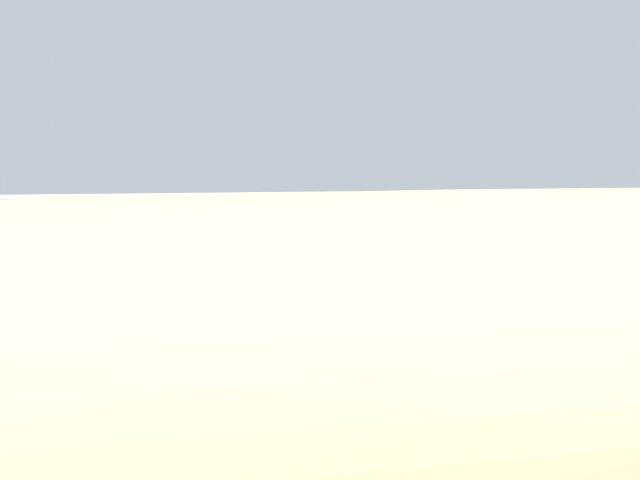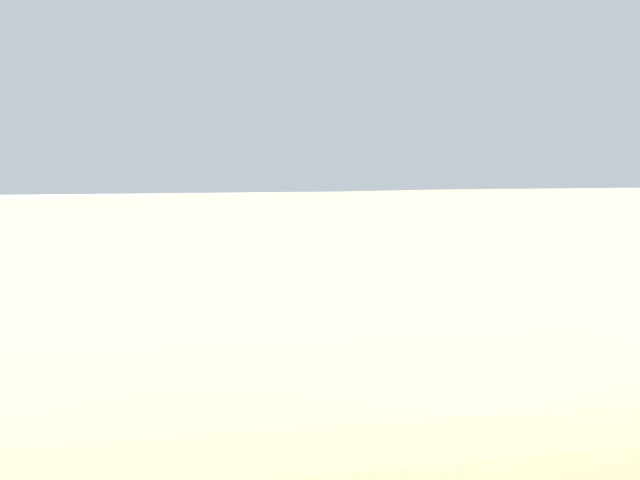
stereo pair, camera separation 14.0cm
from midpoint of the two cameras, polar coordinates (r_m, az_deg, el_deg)
The scene contains 11 objects.
ground_plane at distance 16.00m, azimuth 7.42°, elevation -5.87°, with size 160.00×160.00×0.00m, color beige.
sea_water at distance 51.15m, azimuth -9.22°, elevation 2.27°, with size 160.00×60.28×0.01m, color #1E6B93.
beach_umbrella_0 at distance 16.66m, azimuth -23.70°, elevation 2.12°, with size 2.62×2.62×2.54m.
beach_umbrella_1 at distance 16.67m, azimuth -12.31°, elevation 2.44°, with size 2.51×2.51×2.61m.
beach_umbrella_2 at distance 17.11m, azimuth -1.25°, elevation 2.73°, with size 2.21×2.21×2.55m.
beach_umbrella_3 at distance 18.63m, azimuth 9.63°, elevation 2.80°, with size 2.10×2.10×2.60m.
beach_umbrella_4 at distance 20.40m, azimuth 18.01°, elevation 3.46°, with size 2.69×2.69×2.73m.
lounge_chair_0 at distance 18.39m, azimuth 11.46°, elevation -3.08°, with size 1.80×1.38×1.00m.
lounge_chair_1 at distance 19.71m, azimuth 21.87°, elevation -2.64°, with size 1.50×0.61×1.04m.
lounge_chair_2 at distance 15.89m, azimuth -2.21°, elevation -4.32°, with size 1.42×0.80×1.09m.
beach_ball at distance 16.65m, azimuth 14.61°, elevation -4.96°, with size 0.33×0.33×0.33m, color red.
Camera 1 is at (-6.41, -14.29, 3.28)m, focal length 37.81 mm.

